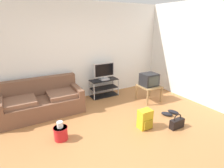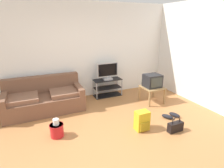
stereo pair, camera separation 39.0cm
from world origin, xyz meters
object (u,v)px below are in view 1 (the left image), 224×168
handbag (177,123)px  sneakers_pair (170,113)px  couch (42,101)px  flat_tv (104,72)px  crt_tv (149,80)px  side_table (149,88)px  tv_stand (104,88)px  backpack (145,119)px  cleaning_bucket (61,132)px

handbag → sneakers_pair: bearing=56.3°
couch → flat_tv: 1.90m
handbag → crt_tv: bearing=73.1°
flat_tv → side_table: flat_tv is taller
tv_stand → flat_tv: 0.51m
backpack → flat_tv: bearing=94.2°
backpack → couch: bearing=140.7°
couch → flat_tv: flat_tv is taller
tv_stand → cleaning_bucket: tv_stand is taller
couch → cleaning_bucket: size_ratio=4.92×
flat_tv → side_table: 1.38m
flat_tv → handbag: size_ratio=1.93×
couch → crt_tv: size_ratio=4.23×
side_table → cleaning_bucket: (-2.68, -0.61, -0.23)m
couch → handbag: bearing=-42.2°
handbag → cleaning_bucket: size_ratio=0.88×
couch → side_table: size_ratio=3.36×
side_table → sneakers_pair: (-0.12, -0.94, -0.34)m
flat_tv → tv_stand: bearing=90.0°
flat_tv → crt_tv: 1.32m
backpack → sneakers_pair: (0.91, 0.14, -0.16)m
couch → crt_tv: couch is taller
couch → cleaning_bucket: 1.32m
cleaning_bucket → flat_tv: bearing=41.5°
crt_tv → sneakers_pair: 1.12m
flat_tv → side_table: (0.96, -0.91, -0.39)m
couch → handbag: (2.34, -2.13, -0.19)m
side_table → crt_tv: size_ratio=1.26×
couch → tv_stand: 1.84m
tv_stand → backpack: tv_stand is taller
flat_tv → crt_tv: flat_tv is taller
crt_tv → sneakers_pair: bearing=-96.9°
backpack → cleaning_bucket: backpack is taller
cleaning_bucket → sneakers_pair: bearing=-7.4°
flat_tv → backpack: bearing=-92.0°
flat_tv → crt_tv: size_ratio=1.46×
flat_tv → backpack: (-0.07, -2.00, -0.57)m
flat_tv → sneakers_pair: (0.84, -1.85, -0.73)m
backpack → handbag: size_ratio=1.24×
tv_stand → cleaning_bucket: (-1.72, -1.55, -0.11)m
crt_tv → cleaning_bucket: crt_tv is taller
couch → handbag: 3.17m
handbag → cleaning_bucket: (-2.24, 0.82, 0.04)m
flat_tv → backpack: flat_tv is taller
tv_stand → crt_tv: size_ratio=1.90×
side_table → handbag: (-0.44, -1.43, -0.27)m
couch → sneakers_pair: size_ratio=4.24×
side_table → flat_tv: bearing=136.4°
cleaning_bucket → sneakers_pair: 2.58m
couch → handbag: size_ratio=5.59×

